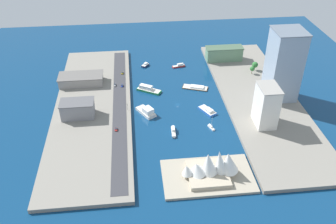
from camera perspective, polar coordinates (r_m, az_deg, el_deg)
name	(u,v)px	position (r m, az deg, el deg)	size (l,w,h in m)	color
ground_plane	(178,105)	(350.88, 1.49, 1.15)	(440.00, 440.00, 0.00)	navy
quay_west	(259,98)	(367.79, 13.89, 2.06)	(70.00, 240.00, 3.36)	gray
quay_east	(93,108)	(349.78, -11.54, 0.59)	(70.00, 240.00, 3.36)	gray
peninsula_point	(208,176)	(275.35, 6.15, -9.82)	(66.44, 40.06, 2.00)	#A89E89
road_strip	(120,105)	(346.93, -7.50, 1.09)	(12.24, 228.00, 0.15)	#38383D
tugboat_red	(179,66)	(417.76, 1.70, 7.17)	(15.82, 7.05, 3.83)	red
ferry_green_doubledeck	(148,89)	(371.67, -3.13, 3.56)	(25.18, 19.53, 5.84)	#2D8C4C
yacht_sleek_gray	(173,131)	(313.93, 0.84, -3.03)	(3.90, 15.98, 4.03)	#999EA3
patrol_launch_navy	(145,65)	(419.68, -3.55, 7.25)	(9.42, 10.61, 3.77)	#1E284C
sailboat_small_white	(211,127)	(321.66, 6.67, -2.34)	(5.18, 9.60, 12.07)	white
ferry_white_commuter	(147,111)	(336.84, -3.34, 0.11)	(18.55, 22.87, 7.54)	silver
catamaran_blue	(208,110)	(341.93, 6.14, 0.24)	(15.78, 20.11, 3.90)	blue
barge_flat_brown	(196,87)	(377.42, 4.32, 3.82)	(26.96, 17.18, 2.58)	brown
tower_tall_glass	(284,65)	(357.78, 17.47, 6.98)	(28.10, 28.98, 66.87)	#8C9EB2
carpark_squat_concrete	(81,79)	(386.79, -13.31, 4.96)	(44.80, 21.54, 9.38)	gray
hotel_broad_white	(266,106)	(320.90, 14.97, 0.96)	(16.50, 23.76, 36.36)	silver
warehouse_low_gray	(78,109)	(334.97, -13.81, 0.47)	(29.62, 17.44, 14.81)	gray
terminal_long_green	(224,54)	(427.98, 8.66, 8.94)	(41.90, 14.60, 15.58)	slate
sedan_silver	(115,85)	(378.09, -8.23, 4.18)	(1.82, 5.20, 1.52)	black
hatchback_blue	(122,85)	(375.95, -7.13, 4.10)	(2.06, 4.70, 1.66)	black
taxi_yellow_cab	(122,73)	(399.42, -7.09, 6.03)	(2.01, 4.66, 1.68)	black
pickup_red	(116,129)	(314.90, -8.04, -2.65)	(2.16, 4.56, 1.52)	black
traffic_light_waterfront	(127,106)	(336.88, -6.32, 0.94)	(0.36, 0.36, 6.50)	black
opera_landmark	(212,166)	(269.34, 6.87, -8.30)	(42.50, 29.68, 22.77)	#BCAD93
park_tree_cluster	(254,66)	(409.51, 13.19, 6.93)	(11.03, 13.23, 9.61)	brown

